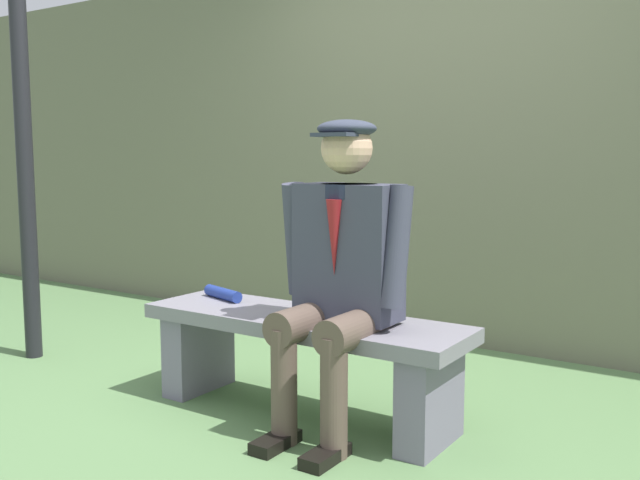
% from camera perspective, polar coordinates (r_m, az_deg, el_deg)
% --- Properties ---
extents(ground_plane, '(30.00, 30.00, 0.00)m').
position_cam_1_polar(ground_plane, '(3.37, -1.45, -13.90)').
color(ground_plane, '#587D4C').
extents(bench, '(1.56, 0.46, 0.47)m').
position_cam_1_polar(bench, '(3.26, -1.46, -8.57)').
color(bench, slate).
rests_on(bench, ground).
extents(seated_man, '(0.61, 0.61, 1.34)m').
position_cam_1_polar(seated_man, '(2.99, 1.65, -1.83)').
color(seated_man, '#3A3B4D').
rests_on(seated_man, ground).
extents(rolled_magazine, '(0.28, 0.13, 0.06)m').
position_cam_1_polar(rolled_magazine, '(3.60, -7.85, -4.31)').
color(rolled_magazine, navy).
rests_on(rolled_magazine, bench).
extents(stadium_wall, '(12.00, 0.24, 2.52)m').
position_cam_1_polar(stadium_wall, '(4.60, 10.55, 7.55)').
color(stadium_wall, '#6A6953').
rests_on(stadium_wall, ground).
extents(lamp_post, '(0.25, 0.25, 3.09)m').
position_cam_1_polar(lamp_post, '(4.52, -23.24, 16.91)').
color(lamp_post, black).
rests_on(lamp_post, ground).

